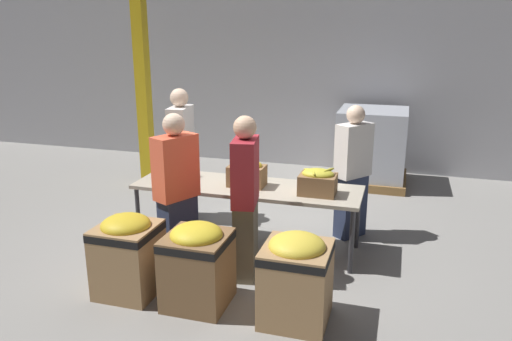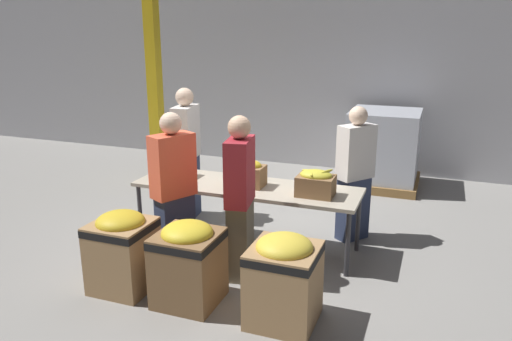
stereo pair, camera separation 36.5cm
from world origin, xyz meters
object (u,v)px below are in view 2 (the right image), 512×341
(banana_box_2, at_px, (316,182))
(volunteer_1, at_px, (240,200))
(volunteer_2, at_px, (187,155))
(donation_bin_1, at_px, (188,260))
(volunteer_0, at_px, (355,175))
(donation_bin_2, at_px, (284,277))
(banana_box_0, at_px, (177,168))
(support_pillar, at_px, (153,58))
(sorting_table, at_px, (247,190))
(volunteer_3, at_px, (174,192))
(pallet_stack_0, at_px, (383,149))
(donation_bin_0, at_px, (123,248))
(banana_box_1, at_px, (246,172))

(banana_box_2, distance_m, volunteer_1, 0.88)
(volunteer_2, distance_m, donation_bin_1, 2.23)
(volunteer_0, xyz_separation_m, donation_bin_2, (-0.25, -1.98, -0.38))
(banana_box_0, distance_m, support_pillar, 2.47)
(volunteer_2, bearing_deg, sorting_table, 53.11)
(sorting_table, distance_m, donation_bin_1, 1.35)
(sorting_table, relative_size, banana_box_0, 6.33)
(volunteer_3, relative_size, pallet_stack_0, 1.37)
(volunteer_1, height_order, donation_bin_2, volunteer_1)
(volunteer_0, relative_size, pallet_stack_0, 1.33)
(banana_box_0, bearing_deg, donation_bin_2, -37.54)
(donation_bin_0, relative_size, pallet_stack_0, 0.66)
(banana_box_1, relative_size, volunteer_2, 0.24)
(banana_box_0, distance_m, banana_box_2, 1.74)
(volunteer_2, bearing_deg, banana_box_1, 52.92)
(banana_box_0, xyz_separation_m, volunteer_0, (2.03, 0.61, -0.05))
(pallet_stack_0, bearing_deg, donation_bin_2, -94.38)
(banana_box_2, bearing_deg, volunteer_2, 160.34)
(volunteer_0, relative_size, volunteer_2, 0.93)
(banana_box_0, bearing_deg, pallet_stack_0, 53.72)
(banana_box_0, height_order, donation_bin_1, banana_box_0)
(volunteer_3, xyz_separation_m, donation_bin_0, (-0.24, -0.61, -0.40))
(volunteer_0, distance_m, donation_bin_0, 2.75)
(volunteer_1, bearing_deg, donation_bin_2, -143.56)
(support_pillar, xyz_separation_m, pallet_stack_0, (3.42, 1.12, -1.41))
(sorting_table, xyz_separation_m, pallet_stack_0, (1.18, 2.91, -0.10))
(banana_box_1, distance_m, support_pillar, 3.07)
(sorting_table, relative_size, volunteer_2, 1.49)
(volunteer_2, bearing_deg, banana_box_0, 8.64)
(donation_bin_0, bearing_deg, donation_bin_2, 0.00)
(banana_box_1, bearing_deg, volunteer_2, 150.38)
(banana_box_1, bearing_deg, sorting_table, 92.78)
(volunteer_0, bearing_deg, pallet_stack_0, -144.45)
(donation_bin_0, bearing_deg, support_pillar, 115.29)
(banana_box_1, bearing_deg, volunteer_0, 30.74)
(banana_box_1, bearing_deg, banana_box_2, -4.35)
(volunteer_2, bearing_deg, support_pillar, -142.95)
(banana_box_2, xyz_separation_m, volunteer_2, (-1.89, 0.68, -0.03))
(banana_box_1, height_order, volunteer_2, volunteer_2)
(volunteer_3, height_order, donation_bin_2, volunteer_3)
(banana_box_1, distance_m, volunteer_1, 0.72)
(banana_box_1, bearing_deg, banana_box_0, 176.99)
(donation_bin_1, height_order, pallet_stack_0, pallet_stack_0)
(volunteer_0, distance_m, donation_bin_2, 2.03)
(banana_box_1, height_order, pallet_stack_0, pallet_stack_0)
(donation_bin_1, bearing_deg, banana_box_2, 55.34)
(banana_box_2, xyz_separation_m, volunteer_3, (-1.34, -0.65, -0.06))
(volunteer_3, bearing_deg, sorting_table, -9.58)
(volunteer_3, distance_m, donation_bin_2, 1.57)
(volunteer_0, height_order, donation_bin_0, volunteer_0)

